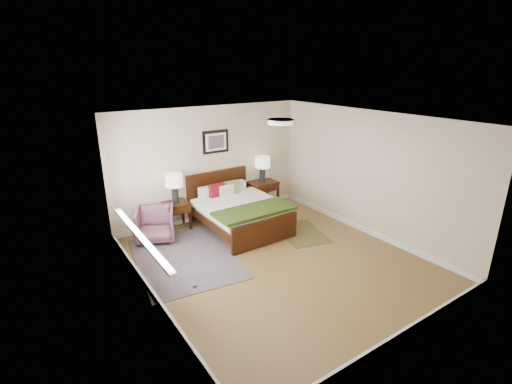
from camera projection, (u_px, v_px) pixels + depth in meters
The scene contains 18 objects.
floor at pixel (277, 260), 6.64m from camera, with size 5.00×5.00×0.00m, color brown.
back_wall at pixel (210, 163), 8.20m from camera, with size 4.50×0.04×2.50m, color beige.
front_wall at pixel (410, 253), 4.28m from camera, with size 4.50×0.04×2.50m, color beige.
left_wall at pixel (147, 224), 5.05m from camera, with size 0.04×5.00×2.50m, color beige.
right_wall at pixel (368, 173), 7.43m from camera, with size 0.04×5.00×2.50m, color beige.
ceiling at pixel (280, 119), 5.83m from camera, with size 4.50×5.00×0.02m, color white.
window at pixel (135, 200), 5.58m from camera, with size 0.11×2.72×1.32m.
door at pixel (208, 299), 3.74m from camera, with size 0.06×1.00×2.18m.
ceil_fixture at pixel (280, 121), 5.84m from camera, with size 0.44×0.44×0.08m.
bed at pixel (239, 207), 7.77m from camera, with size 1.62×1.95×1.05m.
wall_art at pixel (216, 142), 8.10m from camera, with size 0.62×0.05×0.50m.
nightstand_left at pixel (177, 208), 7.75m from camera, with size 0.50×0.45×0.60m.
nightstand_right at pixel (263, 192), 8.95m from camera, with size 0.67×0.50×0.66m.
lamp_left at pixel (174, 183), 7.58m from camera, with size 0.36×0.36×0.61m.
lamp_right at pixel (263, 164), 8.73m from camera, with size 0.36×0.36×0.61m.
armchair at pixel (155, 224), 7.31m from camera, with size 0.71×0.73×0.66m, color brown.
rug_persian at pixel (185, 258), 6.70m from camera, with size 1.65×2.33×0.01m, color #0B0C3B.
rug_navy at pixel (302, 233), 7.70m from camera, with size 0.81×1.22×0.01m, color black.
Camera 1 is at (-3.61, -4.67, 3.31)m, focal length 26.00 mm.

